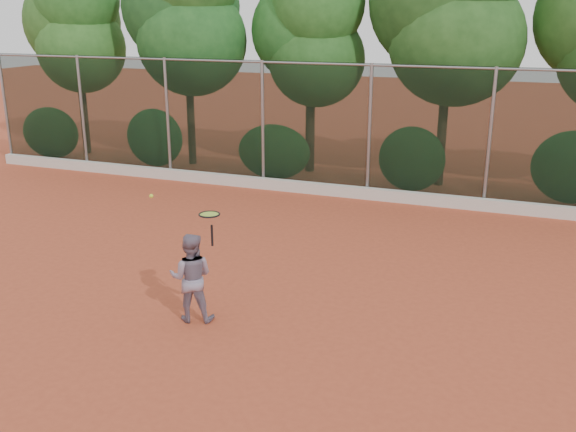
% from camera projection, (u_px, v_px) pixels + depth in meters
% --- Properties ---
extents(ground, '(80.00, 80.00, 0.00)m').
position_uv_depth(ground, '(267.00, 302.00, 10.92)').
color(ground, '#B4482A').
rests_on(ground, ground).
extents(concrete_curb, '(24.00, 0.20, 0.30)m').
position_uv_depth(concrete_curb, '(365.00, 193.00, 16.96)').
color(concrete_curb, silver).
rests_on(concrete_curb, ground).
extents(tennis_player, '(0.84, 0.73, 1.45)m').
position_uv_depth(tennis_player, '(191.00, 277.00, 10.11)').
color(tennis_player, gray).
rests_on(tennis_player, ground).
extents(chainlink_fence, '(24.09, 0.09, 3.50)m').
position_uv_depth(chainlink_fence, '(369.00, 128.00, 16.60)').
color(chainlink_fence, black).
rests_on(chainlink_fence, ground).
extents(foliage_backdrop, '(23.70, 3.63, 7.55)m').
position_uv_depth(foliage_backdrop, '(371.00, 24.00, 17.78)').
color(foliage_backdrop, '#3B2616').
rests_on(foliage_backdrop, ground).
extents(tennis_racket, '(0.41, 0.41, 0.53)m').
position_uv_depth(tennis_racket, '(210.00, 217.00, 9.49)').
color(tennis_racket, black).
rests_on(tennis_racket, ground).
extents(tennis_ball_in_flight, '(0.07, 0.07, 0.07)m').
position_uv_depth(tennis_ball_in_flight, '(151.00, 196.00, 10.13)').
color(tennis_ball_in_flight, '#CCE333').
rests_on(tennis_ball_in_flight, ground).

